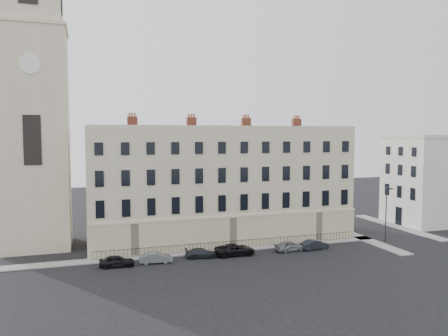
% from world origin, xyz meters
% --- Properties ---
extents(ground, '(160.00, 160.00, 0.00)m').
position_xyz_m(ground, '(0.00, 0.00, 0.00)').
color(ground, black).
rests_on(ground, ground).
extents(terrace, '(36.22, 12.22, 17.00)m').
position_xyz_m(terrace, '(-5.97, 11.97, 7.50)').
color(terrace, '#C9B695').
rests_on(terrace, ground).
extents(church_tower, '(8.00, 8.13, 44.00)m').
position_xyz_m(church_tower, '(-30.00, 14.00, 18.66)').
color(church_tower, '#C9B695').
rests_on(church_tower, ground).
extents(adjacent_building, '(10.00, 10.00, 14.00)m').
position_xyz_m(adjacent_building, '(29.00, 11.00, 7.00)').
color(adjacent_building, beige).
rests_on(adjacent_building, ground).
extents(pavement_terrace, '(48.00, 2.00, 0.12)m').
position_xyz_m(pavement_terrace, '(-10.00, 5.00, 0.06)').
color(pavement_terrace, gray).
rests_on(pavement_terrace, ground).
extents(pavement_east_return, '(2.00, 24.00, 0.12)m').
position_xyz_m(pavement_east_return, '(13.00, 8.00, 0.06)').
color(pavement_east_return, gray).
rests_on(pavement_east_return, ground).
extents(pavement_adjacent, '(2.00, 20.00, 0.12)m').
position_xyz_m(pavement_adjacent, '(23.00, 10.00, 0.06)').
color(pavement_adjacent, gray).
rests_on(pavement_adjacent, ground).
extents(railings, '(35.00, 0.04, 0.96)m').
position_xyz_m(railings, '(-6.00, 5.40, 0.55)').
color(railings, black).
rests_on(railings, ground).
extents(car_a, '(3.92, 1.75, 1.31)m').
position_xyz_m(car_a, '(-20.94, 2.10, 0.65)').
color(car_a, black).
rests_on(car_a, ground).
extents(car_b, '(3.87, 1.72, 1.24)m').
position_xyz_m(car_b, '(-16.58, 2.25, 0.62)').
color(car_b, slate).
rests_on(car_b, ground).
extents(car_c, '(4.06, 2.12, 1.12)m').
position_xyz_m(car_c, '(-11.08, 2.75, 0.56)').
color(car_c, '#1F232A').
rests_on(car_c, ground).
extents(car_d, '(4.94, 2.28, 1.37)m').
position_xyz_m(car_d, '(-6.90, 2.56, 0.69)').
color(car_d, black).
rests_on(car_d, ground).
extents(car_e, '(4.01, 1.91, 1.32)m').
position_xyz_m(car_e, '(0.26, 2.19, 0.66)').
color(car_e, slate).
rests_on(car_e, ground).
extents(car_f, '(3.82, 1.71, 1.22)m').
position_xyz_m(car_f, '(3.67, 2.04, 0.61)').
color(car_f, black).
rests_on(car_f, ground).
extents(streetlamp, '(0.52, 1.61, 7.57)m').
position_xyz_m(streetlamp, '(14.98, 2.64, 4.19)').
color(streetlamp, '#2D2E32').
rests_on(streetlamp, ground).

